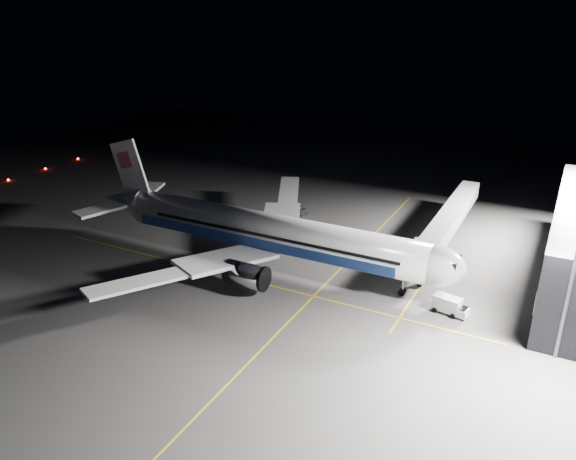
% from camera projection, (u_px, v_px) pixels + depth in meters
% --- Properties ---
extents(ground, '(200.00, 200.00, 0.00)m').
position_uv_depth(ground, '(270.00, 264.00, 85.03)').
color(ground, '#4C4C4F').
rests_on(ground, ground).
extents(guide_line_main, '(0.25, 80.00, 0.01)m').
position_uv_depth(guide_line_main, '(331.00, 278.00, 80.76)').
color(guide_line_main, gold).
rests_on(guide_line_main, ground).
extents(guide_line_cross, '(70.00, 0.25, 0.01)m').
position_uv_depth(guide_line_cross, '(250.00, 280.00, 80.11)').
color(guide_line_cross, gold).
rests_on(guide_line_cross, ground).
extents(guide_line_side, '(0.25, 40.00, 0.01)m').
position_uv_depth(guide_line_side, '(431.00, 268.00, 83.83)').
color(guide_line_side, gold).
rests_on(guide_line_side, ground).
extents(airliner, '(61.48, 54.22, 16.64)m').
position_uv_depth(airliner, '(264.00, 232.00, 83.52)').
color(airliner, silver).
rests_on(airliner, ground).
extents(jet_bridge, '(3.60, 34.40, 6.30)m').
position_uv_depth(jet_bridge, '(447.00, 222.00, 88.69)').
color(jet_bridge, '#B2B2B7').
rests_on(jet_bridge, ground).
extents(floodlight_mast_south, '(2.40, 0.67, 20.70)m').
position_uv_depth(floodlight_mast_south, '(576.00, 257.00, 58.29)').
color(floodlight_mast_south, '#59595E').
rests_on(floodlight_mast_south, ground).
extents(service_truck, '(4.72, 2.62, 2.29)m').
position_uv_depth(service_truck, '(450.00, 305.00, 71.18)').
color(service_truck, white).
rests_on(service_truck, ground).
extents(baggage_tug, '(2.81, 2.44, 1.79)m').
position_uv_depth(baggage_tug, '(298.00, 211.00, 104.05)').
color(baggage_tug, black).
rests_on(baggage_tug, ground).
extents(safety_cone_a, '(0.38, 0.38, 0.57)m').
position_uv_depth(safety_cone_a, '(285.00, 236.00, 94.53)').
color(safety_cone_a, '#E55609').
rests_on(safety_cone_a, ground).
extents(safety_cone_b, '(0.35, 0.35, 0.52)m').
position_uv_depth(safety_cone_b, '(292.00, 228.00, 97.91)').
color(safety_cone_b, '#E55609').
rests_on(safety_cone_b, ground).
extents(safety_cone_c, '(0.41, 0.41, 0.61)m').
position_uv_depth(safety_cone_c, '(324.00, 240.00, 92.83)').
color(safety_cone_c, '#E55609').
rests_on(safety_cone_c, ground).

